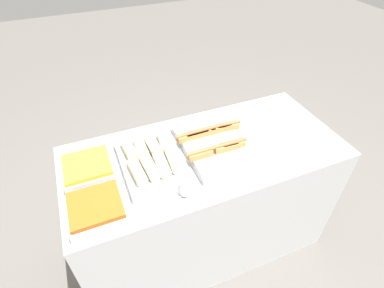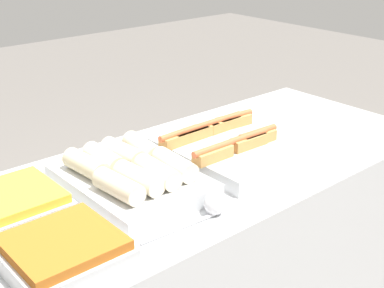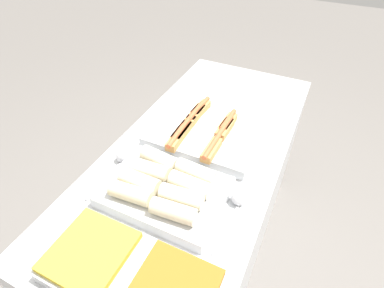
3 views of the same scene
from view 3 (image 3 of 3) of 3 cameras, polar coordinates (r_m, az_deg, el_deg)
name	(u,v)px [view 3 (image 3 of 3)]	position (r m, az deg, el deg)	size (l,w,h in m)	color
ground_plane	(198,250)	(2.07, 1.06, -19.55)	(12.00, 12.00, 0.00)	slate
counter	(199,208)	(1.69, 1.25, -12.02)	(1.61, 0.73, 0.91)	silver
tray_hotdogs	(204,133)	(1.37, 2.31, 2.06)	(0.41, 0.49, 0.10)	silver
tray_wraps	(165,188)	(1.12, -5.13, -8.41)	(0.32, 0.44, 0.11)	silver
tray_side_back	(92,256)	(1.03, -18.51, -19.53)	(0.25, 0.24, 0.07)	silver
serving_spoon_near	(237,201)	(1.12, 8.66, -10.64)	(0.27, 0.06, 0.06)	silver
serving_spoon_far	(121,158)	(1.29, -13.42, -2.66)	(0.27, 0.06, 0.06)	silver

